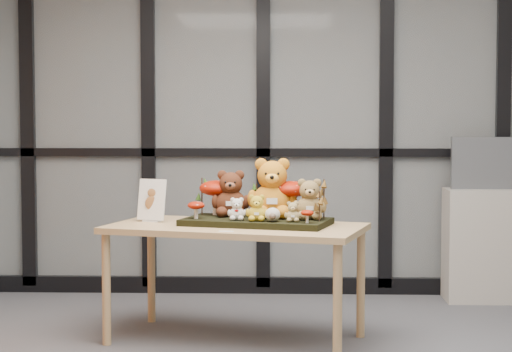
{
  "coord_description": "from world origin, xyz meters",
  "views": [
    {
      "loc": [
        -0.28,
        -4.35,
        1.33
      ],
      "look_at": [
        -0.45,
        0.97,
        0.98
      ],
      "focal_mm": 65.0,
      "sensor_mm": 36.0,
      "label": 1
    }
  ],
  "objects_px": {
    "bear_small_yellow": "(257,206)",
    "mushroom_back_right": "(291,197)",
    "bear_tan_back": "(310,197)",
    "mushroom_front_left": "(196,209)",
    "bear_pooh_yellow": "(272,185)",
    "mushroom_back_left": "(217,196)",
    "diorama_tray": "(256,222)",
    "cabinet": "(487,245)",
    "bear_brown_medium": "(231,191)",
    "plush_cream_hedgehog": "(273,214)",
    "mushroom_front_right": "(307,216)",
    "bear_white_bow": "(237,208)",
    "bear_beige_small": "(293,211)",
    "monitor": "(488,163)",
    "display_table": "(236,237)"
  },
  "relations": [
    {
      "from": "mushroom_back_left",
      "to": "mushroom_front_right",
      "type": "relative_size",
      "value": 2.8
    },
    {
      "from": "bear_pooh_yellow",
      "to": "mushroom_back_left",
      "type": "bearing_deg",
      "value": 174.89
    },
    {
      "from": "bear_pooh_yellow",
      "to": "monitor",
      "type": "height_order",
      "value": "monitor"
    },
    {
      "from": "bear_brown_medium",
      "to": "mushroom_front_left",
      "type": "bearing_deg",
      "value": -128.05
    },
    {
      "from": "diorama_tray",
      "to": "cabinet",
      "type": "distance_m",
      "value": 2.05
    },
    {
      "from": "plush_cream_hedgehog",
      "to": "mushroom_front_right",
      "type": "distance_m",
      "value": 0.21
    },
    {
      "from": "bear_tan_back",
      "to": "bear_white_bow",
      "type": "distance_m",
      "value": 0.43
    },
    {
      "from": "monitor",
      "to": "bear_small_yellow",
      "type": "bearing_deg",
      "value": -139.77
    },
    {
      "from": "bear_pooh_yellow",
      "to": "cabinet",
      "type": "height_order",
      "value": "bear_pooh_yellow"
    },
    {
      "from": "cabinet",
      "to": "monitor",
      "type": "relative_size",
      "value": 1.53
    },
    {
      "from": "mushroom_back_left",
      "to": "mushroom_front_left",
      "type": "xyz_separation_m",
      "value": [
        -0.1,
        -0.21,
        -0.06
      ]
    },
    {
      "from": "bear_beige_small",
      "to": "mushroom_back_right",
      "type": "height_order",
      "value": "mushroom_back_right"
    },
    {
      "from": "mushroom_front_left",
      "to": "monitor",
      "type": "height_order",
      "value": "monitor"
    },
    {
      "from": "plush_cream_hedgehog",
      "to": "cabinet",
      "type": "bearing_deg",
      "value": 57.86
    },
    {
      "from": "bear_tan_back",
      "to": "cabinet",
      "type": "distance_m",
      "value": 1.86
    },
    {
      "from": "plush_cream_hedgehog",
      "to": "mushroom_back_left",
      "type": "relative_size",
      "value": 0.38
    },
    {
      "from": "bear_pooh_yellow",
      "to": "monitor",
      "type": "xyz_separation_m",
      "value": [
        1.52,
        1.17,
        0.07
      ]
    },
    {
      "from": "mushroom_back_right",
      "to": "monitor",
      "type": "distance_m",
      "value": 1.83
    },
    {
      "from": "bear_tan_back",
      "to": "mushroom_front_left",
      "type": "height_order",
      "value": "bear_tan_back"
    },
    {
      "from": "bear_white_bow",
      "to": "mushroom_front_right",
      "type": "relative_size",
      "value": 1.75
    },
    {
      "from": "bear_tan_back",
      "to": "mushroom_back_left",
      "type": "relative_size",
      "value": 1.12
    },
    {
      "from": "bear_pooh_yellow",
      "to": "cabinet",
      "type": "relative_size",
      "value": 0.48
    },
    {
      "from": "display_table",
      "to": "diorama_tray",
      "type": "bearing_deg",
      "value": 26.57
    },
    {
      "from": "bear_pooh_yellow",
      "to": "plush_cream_hedgehog",
      "type": "bearing_deg",
      "value": -72.77
    },
    {
      "from": "mushroom_back_right",
      "to": "bear_brown_medium",
      "type": "bearing_deg",
      "value": 173.6
    },
    {
      "from": "cabinet",
      "to": "mushroom_front_right",
      "type": "bearing_deg",
      "value": -132.58
    },
    {
      "from": "bear_tan_back",
      "to": "cabinet",
      "type": "relative_size",
      "value": 0.33
    },
    {
      "from": "bear_brown_medium",
      "to": "bear_small_yellow",
      "type": "xyz_separation_m",
      "value": [
        0.16,
        -0.24,
        -0.07
      ]
    },
    {
      "from": "display_table",
      "to": "diorama_tray",
      "type": "xyz_separation_m",
      "value": [
        0.12,
        0.02,
        0.09
      ]
    },
    {
      "from": "bear_brown_medium",
      "to": "cabinet",
      "type": "distance_m",
      "value": 2.13
    },
    {
      "from": "bear_white_bow",
      "to": "cabinet",
      "type": "bearing_deg",
      "value": 52.96
    },
    {
      "from": "bear_pooh_yellow",
      "to": "bear_beige_small",
      "type": "relative_size",
      "value": 3.04
    },
    {
      "from": "bear_small_yellow",
      "to": "mushroom_front_left",
      "type": "distance_m",
      "value": 0.37
    },
    {
      "from": "bear_beige_small",
      "to": "diorama_tray",
      "type": "bearing_deg",
      "value": 160.98
    },
    {
      "from": "bear_brown_medium",
      "to": "monitor",
      "type": "height_order",
      "value": "monitor"
    },
    {
      "from": "bear_tan_back",
      "to": "monitor",
      "type": "relative_size",
      "value": 0.5
    },
    {
      "from": "diorama_tray",
      "to": "mushroom_front_right",
      "type": "distance_m",
      "value": 0.37
    },
    {
      "from": "bear_tan_back",
      "to": "bear_brown_medium",
      "type": "bearing_deg",
      "value": 178.11
    },
    {
      "from": "bear_white_bow",
      "to": "mushroom_front_left",
      "type": "xyz_separation_m",
      "value": [
        -0.24,
        0.07,
        -0.02
      ]
    },
    {
      "from": "bear_tan_back",
      "to": "mushroom_front_right",
      "type": "bearing_deg",
      "value": -79.42
    },
    {
      "from": "bear_beige_small",
      "to": "mushroom_back_right",
      "type": "relative_size",
      "value": 0.54
    },
    {
      "from": "bear_brown_medium",
      "to": "bear_tan_back",
      "type": "distance_m",
      "value": 0.49
    },
    {
      "from": "mushroom_back_left",
      "to": "mushroom_front_right",
      "type": "distance_m",
      "value": 0.68
    },
    {
      "from": "mushroom_back_left",
      "to": "bear_brown_medium",
      "type": "bearing_deg",
      "value": -37.35
    },
    {
      "from": "bear_tan_back",
      "to": "mushroom_front_left",
      "type": "xyz_separation_m",
      "value": [
        -0.66,
        0.01,
        -0.07
      ]
    },
    {
      "from": "diorama_tray",
      "to": "bear_beige_small",
      "type": "distance_m",
      "value": 0.27
    },
    {
      "from": "bear_brown_medium",
      "to": "plush_cream_hedgehog",
      "type": "distance_m",
      "value": 0.39
    },
    {
      "from": "bear_tan_back",
      "to": "mushroom_back_right",
      "type": "height_order",
      "value": "bear_tan_back"
    },
    {
      "from": "bear_small_yellow",
      "to": "mushroom_back_right",
      "type": "height_order",
      "value": "mushroom_back_right"
    },
    {
      "from": "mushroom_front_right",
      "to": "cabinet",
      "type": "xyz_separation_m",
      "value": [
        1.32,
        1.43,
        -0.36
      ]
    }
  ]
}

